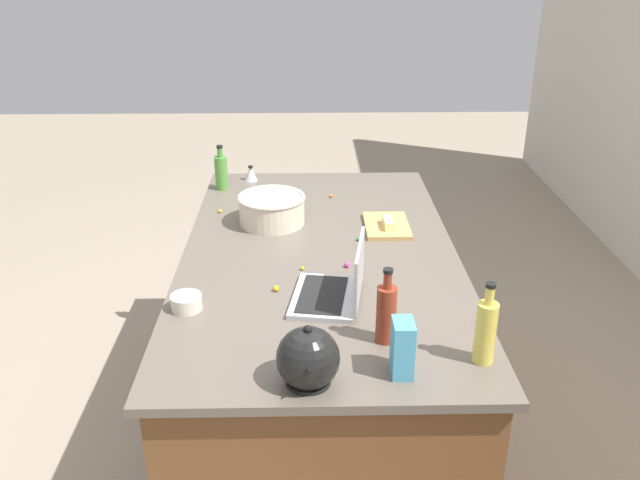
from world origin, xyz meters
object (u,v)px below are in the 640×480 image
Objects in this scene: bottle_olive at (221,172)px; kettle at (308,359)px; ramekin_small at (186,302)px; laptop at (336,288)px; butter_stick_left at (388,223)px; bottle_oil at (486,331)px; kitchen_timer at (251,174)px; ramekin_medium at (266,197)px; cutting_board at (387,226)px; mixing_bowl_large at (272,209)px; candy_bag at (402,348)px; bottle_soy at (386,312)px.

kettle is (1.60, 0.42, -0.01)m from bottle_olive.
ramekin_small is (-0.42, -0.41, -0.05)m from kettle.
laptop reaches higher than butter_stick_left.
bottle_oil is 1.82m from kitchen_timer.
cutting_board is at bearing 58.49° from ramekin_medium.
bottle_oil is 3.39× the size of ramekin_medium.
laptop reaches higher than ramekin_small.
laptop is 3.24× the size of ramekin_small.
mixing_bowl_large is 0.52m from bottle_olive.
laptop is 0.68m from cutting_board.
kitchen_timer is (-1.63, -0.80, -0.07)m from bottle_oil.
butter_stick_left is at bearing 0.00° from cutting_board.
bottle_oil reaches higher than kitchen_timer.
kettle is 0.27m from candy_bag.
kettle is (1.16, 0.15, 0.01)m from mixing_bowl_large.
bottle_oil is 2.36× the size of butter_stick_left.
cutting_board is at bearing 56.65° from bottle_olive.
bottle_soy is at bearing 19.56° from ramekin_medium.
bottle_olive is at bearing -154.57° from bottle_soy.
candy_bag is (0.43, 0.17, 0.04)m from laptop.
mixing_bowl_large is 1.19m from candy_bag.
butter_stick_left is at bearing 56.03° from ramekin_medium.
kettle is at bearing 14.71° from bottle_olive.
bottle_olive is 1.31× the size of candy_bag.
bottle_soy is at bearing 22.55° from mixing_bowl_large.
bottle_olive is at bearing -123.35° from cutting_board.
candy_bag reaches higher than ramekin_small.
cutting_board is at bearing 45.00° from kitchen_timer.
kitchen_timer is at bearing -170.60° from kettle.
kettle reaches higher than ramekin_small.
bottle_soy reaches higher than butter_stick_left.
laptop is 1.59× the size of kettle.
candy_bag is (-0.04, 0.27, 0.01)m from kettle.
kettle is at bearing -79.49° from bottle_oil.
ramekin_small is at bearing -84.30° from laptop.
laptop is 0.51m from ramekin_small.
butter_stick_left is at bearing 79.47° from mixing_bowl_large.
butter_stick_left is 0.65× the size of candy_bag.
kitchen_timer is (-0.57, -0.13, -0.03)m from mixing_bowl_large.
bottle_olive is 0.30m from ramekin_medium.
laptop is 1.16× the size of mixing_bowl_large.
ramekin_medium is (-1.21, -0.43, -0.08)m from bottle_soy.
bottle_oil is at bearing 26.18° from kitchen_timer.
mixing_bowl_large is at bearing 160.96° from ramekin_small.
candy_bag is at bearing 60.77° from ramekin_small.
cutting_board is at bearing 173.29° from bottle_soy.
ramekin_medium is 1.46m from candy_bag.
laptop is 0.30m from bottle_soy.
ramekin_medium is 0.32m from kitchen_timer.
bottle_olive is 2.91× the size of ramekin_medium.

